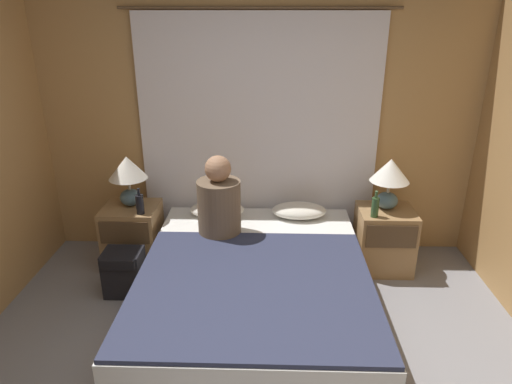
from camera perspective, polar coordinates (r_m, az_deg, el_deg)
wall_back at (r=4.12m, az=0.38°, el=9.20°), size 3.99×0.06×2.50m
curtain_panel at (r=4.10m, az=0.35°, el=6.77°), size 2.31×0.03×2.18m
bed at (r=3.46m, az=-0.17°, el=-12.30°), size 1.66×2.09×0.43m
nightstand_left at (r=4.22m, az=-15.11°, el=-5.27°), size 0.47×0.44×0.56m
nightstand_right at (r=4.17m, az=15.69°, el=-5.70°), size 0.47×0.44×0.56m
lamp_left at (r=4.04m, az=-15.72°, el=2.28°), size 0.33×0.33×0.44m
lamp_right at (r=3.99m, az=16.38°, el=1.94°), size 0.33×0.33×0.44m
pillow_left at (r=4.09m, az=-4.89°, el=-2.19°), size 0.48×0.30×0.12m
pillow_right at (r=4.08m, az=5.40°, el=-2.32°), size 0.48×0.30×0.12m
blanket_on_bed at (r=3.10m, az=-0.35°, el=-11.61°), size 1.60×1.48×0.03m
person_left_in_bed at (r=3.68m, az=-4.64°, el=-1.36°), size 0.35×0.35×0.67m
beer_bottle_on_left_stand at (r=3.92m, az=-14.32°, el=-1.45°), size 0.07×0.07×0.23m
beer_bottle_on_right_stand at (r=3.87m, az=14.67°, el=-1.79°), size 0.06×0.06×0.23m
backpack_on_floor at (r=3.85m, az=-16.20°, el=-9.32°), size 0.30×0.27×0.38m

